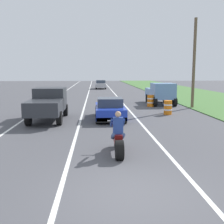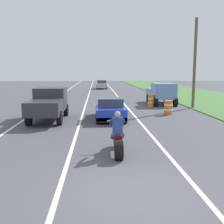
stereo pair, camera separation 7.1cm
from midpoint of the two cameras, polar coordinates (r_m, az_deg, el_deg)
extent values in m
plane|color=#4C4C51|center=(7.15, 3.68, -16.70)|extent=(160.00, 160.00, 0.00)
cube|color=white|center=(26.98, -13.30, 1.84)|extent=(0.14, 120.00, 0.01)
cube|color=white|center=(26.72, 2.11, 2.00)|extent=(0.14, 120.00, 0.01)
cube|color=white|center=(26.61, -5.63, 1.94)|extent=(0.14, 120.00, 0.01)
cube|color=#477538|center=(29.49, 22.09, 2.05)|extent=(10.00, 120.00, 0.06)
cylinder|color=black|center=(9.51, 1.35, -7.96)|extent=(0.28, 0.69, 0.69)
cylinder|color=black|center=(11.01, 0.65, -5.84)|extent=(0.12, 0.63, 0.63)
cube|color=#590F0F|center=(10.23, 0.96, -5.24)|extent=(0.28, 1.10, 0.36)
cylinder|color=#B2B2B7|center=(10.84, 0.69, -4.07)|extent=(0.08, 0.36, 0.73)
cylinder|color=#A5A5AA|center=(10.74, 0.70, -1.85)|extent=(0.70, 0.05, 0.05)
cube|color=navy|center=(9.91, 1.07, -2.86)|extent=(0.36, 0.24, 0.60)
sphere|color=tan|center=(9.83, 1.07, -0.46)|extent=(0.22, 0.22, 0.22)
cylinder|color=#384C7A|center=(10.01, 0.02, -5.08)|extent=(0.14, 0.47, 0.32)
cylinder|color=navy|center=(10.17, -0.30, -2.26)|extent=(0.10, 0.51, 0.40)
cylinder|color=#384C7A|center=(10.04, 2.08, -5.05)|extent=(0.14, 0.47, 0.32)
cylinder|color=navy|center=(10.21, 2.16, -2.23)|extent=(0.10, 0.51, 0.40)
cube|color=#1E38B2|center=(17.55, -0.60, 0.29)|extent=(1.80, 4.30, 0.64)
cube|color=#333D4C|center=(17.28, -0.57, 2.10)|extent=(1.56, 1.70, 0.52)
cube|color=black|center=(15.57, -0.21, -1.66)|extent=(1.76, 0.20, 0.28)
cylinder|color=black|center=(19.14, -3.25, 0.34)|extent=(0.24, 0.64, 0.64)
cylinder|color=black|center=(19.22, 1.53, 0.38)|extent=(0.24, 0.64, 0.64)
cylinder|color=black|center=(15.98, -3.17, -1.29)|extent=(0.24, 0.64, 0.64)
cylinder|color=black|center=(16.07, 2.55, -1.23)|extent=(0.24, 0.64, 0.64)
cube|color=#2D3035|center=(18.31, -12.85, 2.79)|extent=(1.90, 2.10, 1.40)
cube|color=#333D4C|center=(18.62, -12.72, 4.08)|extent=(1.67, 0.29, 0.57)
cube|color=#2D3035|center=(16.14, -14.08, 0.93)|extent=(1.90, 2.70, 0.80)
cylinder|color=black|center=(19.35, -14.93, 0.39)|extent=(0.28, 0.80, 0.80)
cylinder|color=black|center=(19.08, -9.80, 0.45)|extent=(0.28, 0.80, 0.80)
cylinder|color=black|center=(16.11, -17.24, -1.30)|extent=(0.28, 0.80, 0.80)
cylinder|color=black|center=(15.79, -11.10, -1.27)|extent=(0.28, 0.80, 0.80)
cube|color=#6B93C6|center=(24.82, 10.52, 4.32)|extent=(1.90, 2.10, 1.40)
cube|color=#333D4C|center=(24.45, 10.75, 5.16)|extent=(1.67, 0.29, 0.57)
cube|color=#6B93C6|center=(27.02, 9.35, 4.05)|extent=(1.90, 2.70, 0.80)
cylinder|color=black|center=(24.36, 12.91, 2.09)|extent=(0.28, 0.80, 0.80)
cylinder|color=black|center=(23.92, 8.91, 2.09)|extent=(0.28, 0.80, 0.80)
cylinder|color=black|center=(27.57, 10.95, 2.88)|extent=(0.28, 0.80, 0.80)
cylinder|color=black|center=(27.18, 7.39, 2.89)|extent=(0.28, 0.80, 0.80)
cylinder|color=brown|center=(23.60, 16.69, 9.63)|extent=(0.24, 0.24, 7.28)
cylinder|color=orange|center=(19.66, 11.50, 0.93)|extent=(0.56, 0.56, 1.00)
cylinder|color=white|center=(19.63, 11.52, 1.51)|extent=(0.58, 0.58, 0.10)
cylinder|color=white|center=(19.68, 11.49, 0.50)|extent=(0.58, 0.58, 0.10)
cylinder|color=orange|center=(23.87, 7.97, 2.34)|extent=(0.56, 0.56, 1.00)
cylinder|color=white|center=(23.85, 7.98, 2.82)|extent=(0.58, 0.58, 0.10)
cylinder|color=white|center=(23.89, 7.96, 1.98)|extent=(0.58, 0.58, 0.10)
cube|color=#B2B2B7|center=(47.70, -2.43, 5.66)|extent=(1.76, 4.00, 0.70)
cube|color=#333D4C|center=(47.47, -2.43, 6.37)|extent=(1.56, 2.00, 0.50)
cylinder|color=black|center=(49.11, -3.40, 5.33)|extent=(0.20, 0.60, 0.60)
cylinder|color=black|center=(49.14, -1.53, 5.34)|extent=(0.20, 0.60, 0.60)
cylinder|color=black|center=(46.31, -3.39, 5.13)|extent=(0.20, 0.60, 0.60)
cylinder|color=black|center=(46.34, -1.40, 5.15)|extent=(0.20, 0.60, 0.60)
camera|label=1|loc=(0.04, -90.15, -0.02)|focal=43.70mm
camera|label=2|loc=(0.04, 89.85, 0.02)|focal=43.70mm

